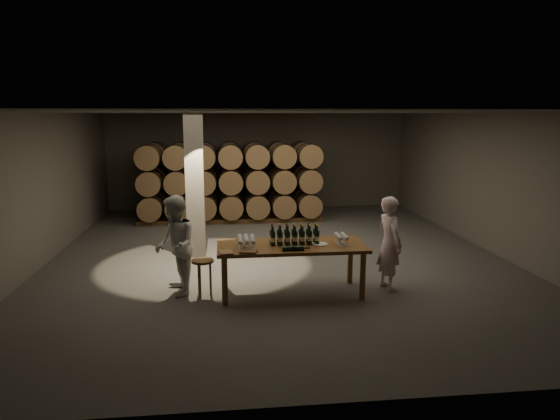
{
  "coord_description": "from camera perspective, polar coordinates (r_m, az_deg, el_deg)",
  "views": [
    {
      "loc": [
        -1.15,
        -10.92,
        3.14
      ],
      "look_at": [
        0.05,
        -0.28,
        1.1
      ],
      "focal_mm": 32.0,
      "sensor_mm": 36.0,
      "label": 1
    }
  ],
  "objects": [
    {
      "name": "person_man",
      "position": [
        9.26,
        12.41,
        -3.72
      ],
      "size": [
        0.55,
        0.71,
        1.72
      ],
      "primitive_type": "imported",
      "rotation": [
        0.0,
        0.0,
        1.81
      ],
      "color": "white",
      "rests_on": "ground"
    },
    {
      "name": "barrel_stack_front",
      "position": [
        14.85,
        -5.64,
        3.21
      ],
      "size": [
        5.48,
        0.95,
        2.31
      ],
      "color": "brown",
      "rests_on": "ground"
    },
    {
      "name": "bottle_cluster",
      "position": [
        8.8,
        1.66,
        -3.09
      ],
      "size": [
        0.87,
        0.24,
        0.36
      ],
      "color": "black",
      "rests_on": "tasting_table"
    },
    {
      "name": "plate",
      "position": [
        8.83,
        4.59,
        -3.89
      ],
      "size": [
        0.27,
        0.27,
        0.02
      ],
      "primitive_type": "cylinder",
      "color": "white",
      "rests_on": "tasting_table"
    },
    {
      "name": "lying_bottles",
      "position": [
        8.39,
        1.59,
        -4.41
      ],
      "size": [
        0.47,
        0.08,
        0.08
      ],
      "color": "black",
      "rests_on": "tasting_table"
    },
    {
      "name": "barrel_stack_back",
      "position": [
        16.24,
        -5.72,
        3.86
      ],
      "size": [
        5.48,
        0.95,
        2.31
      ],
      "color": "brown",
      "rests_on": "ground"
    },
    {
      "name": "glass_cluster_right",
      "position": [
        8.87,
        7.03,
        -3.04
      ],
      "size": [
        0.2,
        0.42,
        0.18
      ],
      "color": "silver",
      "rests_on": "tasting_table"
    },
    {
      "name": "stool",
      "position": [
        8.9,
        -8.82,
        -6.37
      ],
      "size": [
        0.39,
        0.39,
        0.65
      ],
      "rotation": [
        0.0,
        0.0,
        -0.39
      ],
      "color": "brown",
      "rests_on": "ground"
    },
    {
      "name": "room",
      "position": [
        11.24,
        -9.68,
        2.76
      ],
      "size": [
        12.0,
        12.0,
        12.0
      ],
      "color": "#54514F",
      "rests_on": "ground"
    },
    {
      "name": "person_woman",
      "position": [
        8.96,
        -11.88,
        -4.01
      ],
      "size": [
        0.84,
        0.99,
        1.77
      ],
      "primitive_type": "imported",
      "rotation": [
        0.0,
        0.0,
        -1.35
      ],
      "color": "silver",
      "rests_on": "ground"
    },
    {
      "name": "tasting_table",
      "position": [
        8.82,
        1.32,
        -4.63
      ],
      "size": [
        2.6,
        1.1,
        0.9
      ],
      "color": "brown",
      "rests_on": "ground"
    },
    {
      "name": "glass_cluster_left",
      "position": [
        8.6,
        -3.88,
        -3.39
      ],
      "size": [
        0.31,
        0.53,
        0.19
      ],
      "color": "silver",
      "rests_on": "tasting_table"
    },
    {
      "name": "pen",
      "position": [
        8.29,
        -2.89,
        -4.86
      ],
      "size": [
        0.14,
        0.02,
        0.01
      ],
      "primitive_type": "cylinder",
      "rotation": [
        0.0,
        1.57,
        0.11
      ],
      "color": "black",
      "rests_on": "tasting_table"
    },
    {
      "name": "notebook_near",
      "position": [
        8.31,
        -3.66,
        -4.76
      ],
      "size": [
        0.3,
        0.26,
        0.03
      ],
      "primitive_type": "cube",
      "rotation": [
        0.0,
        0.0,
        -0.19
      ],
      "color": "brown",
      "rests_on": "tasting_table"
    },
    {
      "name": "notebook_corner",
      "position": [
        8.31,
        -6.19,
        -4.83
      ],
      "size": [
        0.25,
        0.3,
        0.02
      ],
      "primitive_type": "cube",
      "rotation": [
        0.0,
        0.0,
        0.13
      ],
      "color": "brown",
      "rests_on": "tasting_table"
    }
  ]
}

